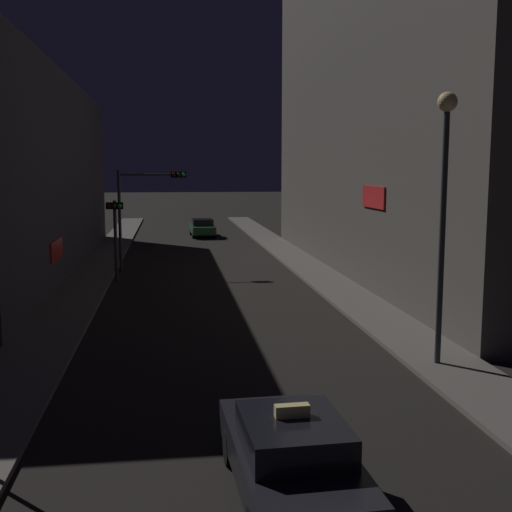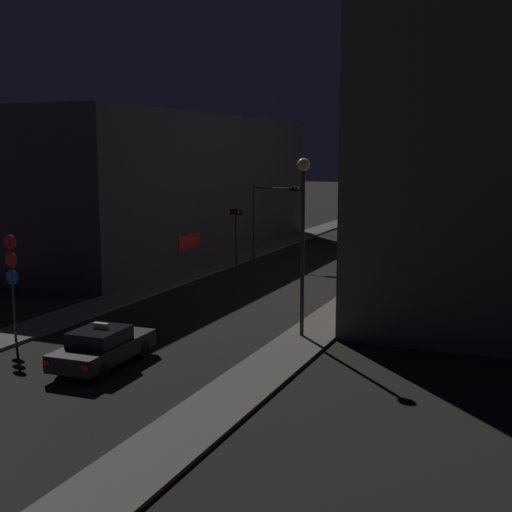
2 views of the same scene
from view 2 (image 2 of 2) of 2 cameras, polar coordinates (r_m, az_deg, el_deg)
sidewalk_left at (r=49.23m, az=-1.35°, el=-0.10°), size 2.18×70.33×0.13m
sidewalk_right at (r=45.80m, az=11.68°, el=-0.95°), size 2.18×70.33×0.13m
building_facade_left at (r=51.99m, az=-6.82°, el=5.83°), size 9.37×31.51×10.09m
building_facade_right at (r=42.62m, az=17.96°, el=13.74°), size 7.25×32.03×23.30m
taxi at (r=25.24m, az=-12.56°, el=-7.34°), size 1.98×4.52×1.62m
far_car at (r=62.72m, az=10.35°, el=2.29°), size 1.96×4.51×1.42m
traffic_light_overhead at (r=47.22m, az=1.27°, el=4.11°), size 3.55×0.41×5.32m
traffic_light_left_kerb at (r=45.15m, az=-1.65°, el=2.56°), size 0.80×0.42×3.88m
sign_pole_left at (r=29.14m, az=-19.48°, el=-1.55°), size 0.61×0.10×4.20m
street_lamp_near_block at (r=27.61m, az=3.90°, el=3.42°), size 0.52×0.52×7.19m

